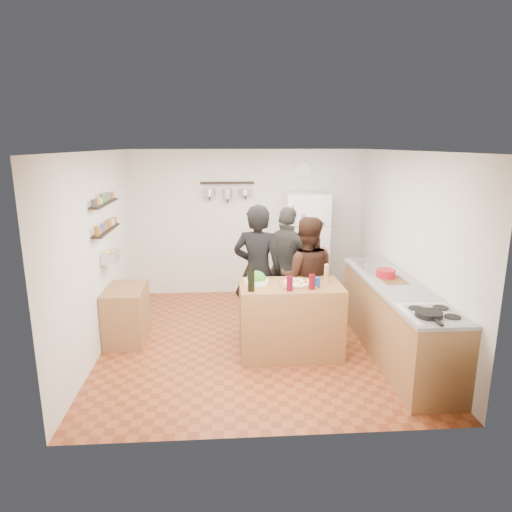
{
  "coord_description": "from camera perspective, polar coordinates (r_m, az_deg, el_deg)",
  "views": [
    {
      "loc": [
        -0.4,
        -5.71,
        2.59
      ],
      "look_at": [
        0.0,
        0.1,
        1.15
      ],
      "focal_mm": 32.0,
      "sensor_mm": 36.0,
      "label": 1
    }
  ],
  "objects": [
    {
      "name": "room_shell",
      "position": [
        6.26,
        -0.18,
        1.52
      ],
      "size": [
        4.2,
        4.2,
        4.2
      ],
      "color": "brown",
      "rests_on": "ground"
    },
    {
      "name": "prep_island",
      "position": [
        5.77,
        4.29,
        -7.88
      ],
      "size": [
        1.25,
        0.72,
        0.91
      ],
      "primitive_type": "cube",
      "color": "#996738",
      "rests_on": "floor"
    },
    {
      "name": "pizza_board",
      "position": [
        5.6,
        5.22,
        -3.51
      ],
      "size": [
        0.42,
        0.34,
        0.02
      ],
      "primitive_type": "cube",
      "color": "olive",
      "rests_on": "prep_island"
    },
    {
      "name": "pizza",
      "position": [
        5.6,
        5.22,
        -3.32
      ],
      "size": [
        0.34,
        0.34,
        0.02
      ],
      "primitive_type": "cylinder",
      "color": "#D5B48C",
      "rests_on": "pizza_board"
    },
    {
      "name": "salad_bowl",
      "position": [
        5.61,
        0.05,
        -3.22
      ],
      "size": [
        0.3,
        0.3,
        0.06
      ],
      "primitive_type": "cylinder",
      "color": "white",
      "rests_on": "prep_island"
    },
    {
      "name": "wine_bottle",
      "position": [
        5.32,
        -0.61,
        -3.15
      ],
      "size": [
        0.08,
        0.08,
        0.24
      ],
      "primitive_type": "cylinder",
      "color": "black",
      "rests_on": "prep_island"
    },
    {
      "name": "wine_glass_near",
      "position": [
        5.35,
        4.23,
        -3.44
      ],
      "size": [
        0.07,
        0.07,
        0.18
      ],
      "primitive_type": "cylinder",
      "color": "#530719",
      "rests_on": "prep_island"
    },
    {
      "name": "wine_glass_far",
      "position": [
        5.44,
        6.99,
        -3.23
      ],
      "size": [
        0.07,
        0.07,
        0.18
      ],
      "primitive_type": "cylinder",
      "color": "#5B0710",
      "rests_on": "prep_island"
    },
    {
      "name": "pepper_mill",
      "position": [
        5.71,
        8.79,
        -2.36
      ],
      "size": [
        0.06,
        0.06,
        0.19
      ],
      "primitive_type": "cylinder",
      "color": "#AE8149",
      "rests_on": "prep_island"
    },
    {
      "name": "salt_canister",
      "position": [
        5.53,
        7.64,
        -3.26
      ],
      "size": [
        0.07,
        0.07,
        0.12
      ],
      "primitive_type": "cylinder",
      "color": "navy",
      "rests_on": "prep_island"
    },
    {
      "name": "person_left",
      "position": [
        6.11,
        0.22,
        -2.01
      ],
      "size": [
        0.77,
        0.62,
        1.83
      ],
      "primitive_type": "imported",
      "rotation": [
        0.0,
        0.0,
        2.84
      ],
      "color": "black",
      "rests_on": "floor"
    },
    {
      "name": "person_center",
      "position": [
        6.17,
        6.26,
        -2.74
      ],
      "size": [
        0.9,
        0.76,
        1.66
      ],
      "primitive_type": "imported",
      "rotation": [
        0.0,
        0.0,
        2.97
      ],
      "color": "black",
      "rests_on": "floor"
    },
    {
      "name": "person_back",
      "position": [
        6.66,
        3.98,
        -1.21
      ],
      "size": [
        1.07,
        0.89,
        1.72
      ],
      "primitive_type": "imported",
      "rotation": [
        0.0,
        0.0,
        2.57
      ],
      "color": "#2E2C29",
      "rests_on": "floor"
    },
    {
      "name": "counter_run",
      "position": [
        5.97,
        17.12,
        -7.77
      ],
      "size": [
        0.63,
        2.63,
        0.9
      ],
      "primitive_type": "cube",
      "color": "#9E7042",
      "rests_on": "floor"
    },
    {
      "name": "stove_top",
      "position": [
        5.0,
        21.36,
        -6.75
      ],
      "size": [
        0.6,
        0.62,
        0.02
      ],
      "primitive_type": "cube",
      "color": "white",
      "rests_on": "counter_run"
    },
    {
      "name": "skillet",
      "position": [
        4.86,
        20.79,
        -6.82
      ],
      "size": [
        0.27,
        0.27,
        0.05
      ],
      "primitive_type": "cylinder",
      "color": "black",
      "rests_on": "stove_top"
    },
    {
      "name": "sink",
      "position": [
        6.58,
        14.81,
        -1.32
      ],
      "size": [
        0.5,
        0.8,
        0.03
      ],
      "primitive_type": "cube",
      "color": "silver",
      "rests_on": "counter_run"
    },
    {
      "name": "cutting_board",
      "position": [
        5.99,
        16.77,
        -3.0
      ],
      "size": [
        0.3,
        0.4,
        0.02
      ],
      "primitive_type": "cube",
      "color": "olive",
      "rests_on": "counter_run"
    },
    {
      "name": "red_bowl",
      "position": [
        6.08,
        15.92,
        -2.09
      ],
      "size": [
        0.24,
        0.24,
        0.1
      ],
      "primitive_type": "cylinder",
      "color": "#A1121B",
      "rests_on": "counter_run"
    },
    {
      "name": "fridge",
      "position": [
        7.77,
        6.16,
        1.24
      ],
      "size": [
        0.7,
        0.68,
        1.8
      ],
      "primitive_type": "cube",
      "color": "white",
      "rests_on": "floor"
    },
    {
      "name": "wall_clock",
      "position": [
        7.92,
        5.98,
        10.63
      ],
      "size": [
        0.3,
        0.03,
        0.3
      ],
      "primitive_type": "cylinder",
      "rotation": [
        1.57,
        0.0,
        0.0
      ],
      "color": "silver",
      "rests_on": "back_wall"
    },
    {
      "name": "spice_shelf_lower",
      "position": [
        6.2,
        -18.19,
        3.07
      ],
      "size": [
        0.12,
        1.0,
        0.02
      ],
      "primitive_type": "cube",
      "color": "black",
      "rests_on": "left_wall"
    },
    {
      "name": "spice_shelf_upper",
      "position": [
        6.15,
        -18.43,
        6.27
      ],
      "size": [
        0.12,
        1.0,
        0.02
      ],
      "primitive_type": "cube",
      "color": "black",
      "rests_on": "left_wall"
    },
    {
      "name": "produce_basket",
      "position": [
        6.26,
        -17.68,
        -0.07
      ],
      "size": [
        0.18,
        0.35,
        0.14
      ],
      "primitive_type": "cube",
      "color": "silver",
      "rests_on": "left_wall"
    },
    {
      "name": "side_table",
      "position": [
        6.4,
        -15.88,
        -7.0
      ],
      "size": [
        0.5,
        0.8,
        0.73
      ],
      "primitive_type": "cube",
      "color": "#92613D",
      "rests_on": "floor"
    },
    {
      "name": "pot_rack",
      "position": [
        7.74,
        -3.61,
        9.11
      ],
      "size": [
        0.9,
        0.04,
        0.04
      ],
      "primitive_type": "cube",
      "color": "black",
      "rests_on": "back_wall"
    }
  ]
}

